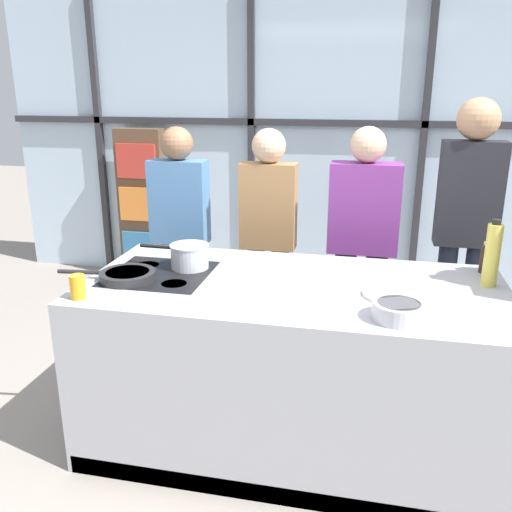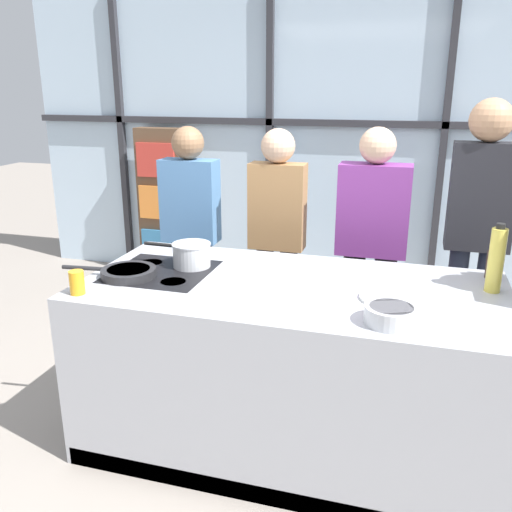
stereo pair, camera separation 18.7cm
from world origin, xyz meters
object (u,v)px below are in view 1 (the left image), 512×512
at_px(mixing_bowl, 398,310).
at_px(juice_glass_near, 78,287).
at_px(frying_pan, 126,275).
at_px(pepper_grinder, 485,258).
at_px(spectator_center_right, 362,237).
at_px(oil_bottle, 492,255).
at_px(spectator_far_right, 467,219).
at_px(saucepan, 189,256).
at_px(white_plate, 390,294).
at_px(spectator_center_left, 268,229).
at_px(spectator_far_left, 180,226).

bearing_deg(mixing_bowl, juice_glass_near, -177.16).
xyz_separation_m(frying_pan, pepper_grinder, (1.81, 0.51, 0.05)).
bearing_deg(spectator_center_right, oil_bottle, 128.98).
distance_m(spectator_far_right, juice_glass_near, 2.35).
distance_m(saucepan, mixing_bowl, 1.18).
relative_size(white_plate, oil_bottle, 0.76).
xyz_separation_m(frying_pan, oil_bottle, (1.80, 0.30, 0.14)).
distance_m(spectator_center_right, pepper_grinder, 0.88).
height_order(spectator_far_right, white_plate, spectator_far_right).
xyz_separation_m(spectator_center_left, saucepan, (-0.27, -0.84, 0.05)).
bearing_deg(juice_glass_near, spectator_center_left, 65.15).
height_order(saucepan, mixing_bowl, saucepan).
bearing_deg(saucepan, spectator_far_right, 28.69).
bearing_deg(mixing_bowl, spectator_far_left, 137.99).
height_order(mixing_bowl, juice_glass_near, juice_glass_near).
xyz_separation_m(white_plate, oil_bottle, (0.48, 0.25, 0.15)).
bearing_deg(mixing_bowl, spectator_center_left, 122.03).
bearing_deg(mixing_bowl, oil_bottle, 48.68).
height_order(frying_pan, white_plate, frying_pan).
xyz_separation_m(spectator_center_right, frying_pan, (-1.16, -1.09, 0.02)).
relative_size(spectator_center_left, spectator_center_right, 0.99).
xyz_separation_m(spectator_far_left, spectator_far_right, (1.89, -0.00, 0.15)).
xyz_separation_m(spectator_far_left, juice_glass_near, (-0.01, -1.37, 0.05)).
bearing_deg(pepper_grinder, saucepan, -170.62).
xyz_separation_m(spectator_far_right, saucepan, (-1.54, -0.84, -0.08)).
distance_m(spectator_center_left, spectator_far_right, 1.27).
bearing_deg(spectator_far_right, white_plate, 65.29).
xyz_separation_m(spectator_far_left, saucepan, (0.36, -0.84, 0.06)).
distance_m(spectator_center_left, mixing_bowl, 1.54).
height_order(spectator_far_left, white_plate, spectator_far_left).
bearing_deg(spectator_far_left, juice_glass_near, 89.78).
height_order(spectator_center_right, saucepan, spectator_center_right).
bearing_deg(saucepan, spectator_far_left, 113.01).
distance_m(pepper_grinder, juice_glass_near, 2.07).
bearing_deg(spectator_far_left, frying_pan, 95.40).
xyz_separation_m(saucepan, juice_glass_near, (-0.36, -0.53, -0.01)).
distance_m(spectator_center_left, white_plate, 1.30).
distance_m(spectator_center_right, mixing_bowl, 1.32).
relative_size(spectator_far_left, spectator_center_left, 1.00).
bearing_deg(spectator_center_left, juice_glass_near, 65.15).
height_order(frying_pan, saucepan, saucepan).
relative_size(spectator_center_right, spectator_far_right, 0.90).
distance_m(spectator_center_right, oil_bottle, 1.02).
height_order(spectator_center_left, pepper_grinder, spectator_center_left).
relative_size(saucepan, pepper_grinder, 2.25).
distance_m(spectator_far_left, pepper_grinder, 2.00).
bearing_deg(white_plate, spectator_far_right, 65.29).
relative_size(spectator_far_right, mixing_bowl, 8.01).
height_order(oil_bottle, pepper_grinder, oil_bottle).
relative_size(spectator_far_right, saucepan, 4.58).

